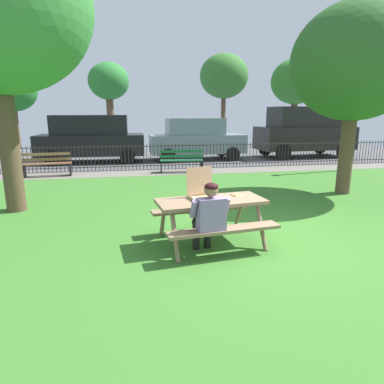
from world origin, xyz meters
TOP-DOWN VIEW (x-y plane):
  - ground at (0.00, 1.97)m, footprint 28.00×11.93m
  - cobblestone_walkway at (0.00, 7.23)m, footprint 28.00×1.40m
  - street_asphalt at (0.00, 11.87)m, footprint 28.00×7.88m
  - picnic_table_foreground at (-0.93, 0.08)m, footprint 1.97×1.69m
  - pizza_box_open at (-1.05, 0.16)m, footprint 0.55×0.58m
  - pizza_slice_on_table at (-0.40, 0.30)m, footprint 0.26×0.20m
  - adult_at_table at (-1.09, -0.44)m, footprint 0.63×0.62m
  - iron_fence_streetside at (0.00, 7.93)m, footprint 21.97×0.03m
  - park_bench_left at (-5.13, 7.10)m, footprint 1.63×0.59m
  - park_bench_center at (-0.38, 7.10)m, footprint 1.63×0.59m
  - lamp_post_walkway at (5.91, 6.35)m, footprint 0.28×0.28m
  - tree_near_table at (3.55, 3.01)m, footprint 3.29×3.29m
  - parked_car_far_left at (-3.94, 10.42)m, footprint 4.62×2.00m
  - parked_car_left at (0.83, 10.42)m, footprint 4.43×1.98m
  - parked_car_center at (6.33, 10.43)m, footprint 4.78×2.24m
  - far_tree_left at (-9.21, 17.73)m, footprint 2.90×2.90m
  - far_tree_midleft at (-3.44, 17.73)m, footprint 2.57×2.57m
  - far_tree_center at (4.14, 17.73)m, footprint 3.25×3.25m
  - far_tree_midright at (9.37, 17.73)m, footprint 3.46×3.46m

SIDE VIEW (x-z plane):
  - ground at x=0.00m, z-range -0.02..0.00m
  - street_asphalt at x=0.00m, z-range -0.01..0.00m
  - cobblestone_walkway at x=0.00m, z-range -0.01..0.00m
  - park_bench_left at x=-5.13m, z-range -0.01..0.84m
  - park_bench_center at x=-0.38m, z-range -0.01..0.84m
  - iron_fence_streetside at x=0.00m, z-range 0.01..1.00m
  - picnic_table_foreground at x=-0.93m, z-range 0.20..0.99m
  - adult_at_table at x=-1.09m, z-range 0.06..1.25m
  - pizza_slice_on_table at x=-0.40m, z-range 0.77..0.79m
  - pizza_box_open at x=-1.05m, z-range 0.61..1.13m
  - parked_car_left at x=0.83m, z-range 0.04..1.98m
  - parked_car_far_left at x=-3.94m, z-range 0.06..2.14m
  - parked_car_center at x=6.33m, z-range 0.08..2.54m
  - lamp_post_walkway at x=5.91m, z-range 0.45..4.47m
  - tree_near_table at x=3.55m, z-range 0.96..5.90m
  - far_tree_left at x=-9.21m, z-range 1.09..5.95m
  - far_tree_midleft at x=-3.44m, z-range 1.38..6.67m
  - far_tree_midright at x=9.37m, z-range 1.33..7.20m
  - far_tree_center at x=4.14m, z-range 1.52..7.56m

